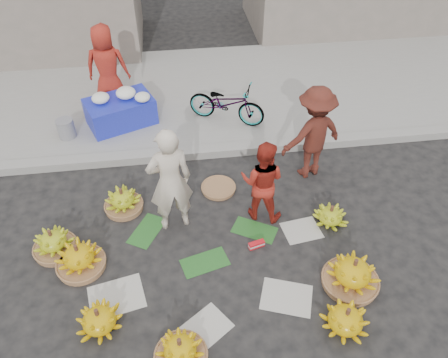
{
  "coord_description": "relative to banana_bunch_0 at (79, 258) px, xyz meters",
  "views": [
    {
      "loc": [
        -0.33,
        -3.97,
        4.94
      ],
      "look_at": [
        0.29,
        0.73,
        0.7
      ],
      "focal_mm": 35.0,
      "sensor_mm": 36.0,
      "label": 1
    }
  ],
  "objects": [
    {
      "name": "banana_bunch_7",
      "position": [
        0.54,
        1.07,
        -0.02
      ],
      "size": [
        0.62,
        0.62,
        0.42
      ],
      "rotation": [
        0.0,
        0.0,
        0.27
      ],
      "color": "brown",
      "rests_on": "ground"
    },
    {
      "name": "banana_bunch_0",
      "position": [
        0.0,
        0.0,
        0.0
      ],
      "size": [
        0.69,
        0.69,
        0.45
      ],
      "rotation": [
        0.0,
        0.0,
        -0.23
      ],
      "color": "brown",
      "rests_on": "ground"
    },
    {
      "name": "banana_leaves",
      "position": [
        1.7,
        0.24,
        -0.19
      ],
      "size": [
        2.0,
        1.0,
        0.0
      ],
      "primitive_type": null,
      "color": "#1C561D",
      "rests_on": "ground"
    },
    {
      "name": "man_striped",
      "position": [
        3.64,
        1.54,
        0.63
      ],
      "size": [
        1.19,
        0.89,
        1.64
      ],
      "primitive_type": "imported",
      "rotation": [
        0.0,
        0.0,
        3.43
      ],
      "color": "maroon",
      "rests_on": "ground"
    },
    {
      "name": "vendor_cream",
      "position": [
        1.31,
        0.64,
        0.67
      ],
      "size": [
        0.7,
        0.53,
        1.74
      ],
      "primitive_type": "imported",
      "rotation": [
        0.0,
        0.0,
        3.33
      ],
      "color": "beige",
      "rests_on": "ground"
    },
    {
      "name": "flower_table",
      "position": [
        0.45,
        3.31,
        0.22
      ],
      "size": [
        1.41,
        1.16,
        0.71
      ],
      "rotation": [
        0.0,
        0.0,
        0.38
      ],
      "color": "#1B23B4",
      "rests_on": "sidewalk"
    },
    {
      "name": "banana_bunch_2",
      "position": [
        1.29,
        -1.49,
        -0.02
      ],
      "size": [
        0.66,
        0.66,
        0.42
      ],
      "rotation": [
        0.0,
        0.0,
        -0.33
      ],
      "color": "brown",
      "rests_on": "ground"
    },
    {
      "name": "basket_spare",
      "position": [
        2.07,
        1.3,
        -0.16
      ],
      "size": [
        0.7,
        0.7,
        0.06
      ],
      "primitive_type": "cylinder",
      "rotation": [
        0.0,
        0.0,
        0.36
      ],
      "color": "brown",
      "rests_on": "ground"
    },
    {
      "name": "banana_bunch_1",
      "position": [
        0.33,
        -0.95,
        -0.04
      ],
      "size": [
        0.64,
        0.64,
        0.36
      ],
      "rotation": [
        0.0,
        0.0,
        0.13
      ],
      "color": "#DEB40B",
      "rests_on": "ground"
    },
    {
      "name": "banana_bunch_3",
      "position": [
        3.29,
        -1.35,
        -0.03
      ],
      "size": [
        0.7,
        0.7,
        0.37
      ],
      "rotation": [
        0.0,
        0.0,
        -0.19
      ],
      "color": "#DEB40B",
      "rests_on": "ground"
    },
    {
      "name": "vendor_red",
      "position": [
        2.64,
        0.67,
        0.49
      ],
      "size": [
        0.81,
        0.73,
        1.36
      ],
      "primitive_type": "imported",
      "rotation": [
        0.0,
        0.0,
        2.74
      ],
      "color": "red",
      "rests_on": "ground"
    },
    {
      "name": "newspaper_scatter",
      "position": [
        1.8,
        -0.76,
        -0.19
      ],
      "size": [
        3.2,
        1.8,
        0.0
      ],
      "primitive_type": null,
      "color": "beige",
      "rests_on": "ground"
    },
    {
      "name": "incense_stack",
      "position": [
        2.46,
        0.02,
        -0.14
      ],
      "size": [
        0.25,
        0.13,
        0.1
      ],
      "primitive_type": "cube",
      "rotation": [
        0.0,
        0.0,
        0.27
      ],
      "color": "red",
      "rests_on": "ground"
    },
    {
      "name": "curb",
      "position": [
        1.8,
        2.24,
        -0.12
      ],
      "size": [
        40.0,
        0.25,
        0.15
      ],
      "primitive_type": "cube",
      "color": "gray",
      "rests_on": "ground"
    },
    {
      "name": "banana_bunch_4",
      "position": [
        3.58,
        -0.75,
        0.02
      ],
      "size": [
        0.76,
        0.76,
        0.5
      ],
      "rotation": [
        0.0,
        0.0,
        0.17
      ],
      "color": "brown",
      "rests_on": "ground"
    },
    {
      "name": "grey_bucket",
      "position": [
        -0.54,
        2.98,
        0.1
      ],
      "size": [
        0.31,
        0.31,
        0.36
      ],
      "primitive_type": "cylinder",
      "color": "gray",
      "rests_on": "sidewalk"
    },
    {
      "name": "banana_bunch_6",
      "position": [
        -0.4,
        0.34,
        -0.02
      ],
      "size": [
        0.68,
        0.68,
        0.42
      ],
      "rotation": [
        0.0,
        0.0,
        -0.41
      ],
      "color": "brown",
      "rests_on": "ground"
    },
    {
      "name": "flower_vendor",
      "position": [
        0.25,
        4.0,
        0.76
      ],
      "size": [
        0.85,
        0.59,
        1.66
      ],
      "primitive_type": "imported",
      "rotation": [
        0.0,
        0.0,
        3.07
      ],
      "color": "red",
      "rests_on": "sidewalk"
    },
    {
      "name": "bicycle",
      "position": [
        2.45,
        3.11,
        0.32
      ],
      "size": [
        1.13,
        1.57,
        0.79
      ],
      "primitive_type": "imported",
      "rotation": [
        0.0,
        0.0,
        1.11
      ],
      "color": "gray",
      "rests_on": "sidewalk"
    },
    {
      "name": "sidewalk",
      "position": [
        1.8,
        4.34,
        -0.13
      ],
      "size": [
        40.0,
        4.0,
        0.12
      ],
      "primitive_type": "cube",
      "color": "gray",
      "rests_on": "ground"
    },
    {
      "name": "banana_bunch_5",
      "position": [
        3.66,
        0.37,
        -0.06
      ],
      "size": [
        0.67,
        0.67,
        0.32
      ],
      "rotation": [
        0.0,
        0.0,
        -0.43
      ],
      "color": "#90A918",
      "rests_on": "ground"
    },
    {
      "name": "ground",
      "position": [
        1.8,
        0.04,
        -0.19
      ],
      "size": [
        80.0,
        80.0,
        0.0
      ],
      "primitive_type": "plane",
      "color": "black",
      "rests_on": "ground"
    }
  ]
}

